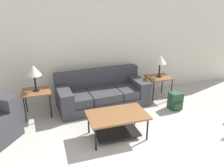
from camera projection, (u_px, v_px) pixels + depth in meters
The scene contains 8 objects.
wall_back at pixel (106, 47), 5.61m from camera, with size 9.15×0.06×2.60m.
couch at pixel (102, 93), 5.32m from camera, with size 2.19×1.12×0.82m.
coffee_table at pixel (117, 120), 4.01m from camera, with size 1.09×0.68×0.48m.
side_table_left at pixel (37, 93), 4.73m from camera, with size 0.60×0.54×0.59m.
side_table_right at pixel (159, 79), 5.60m from camera, with size 0.60×0.54×0.59m.
table_lamp_left at pixel (34, 71), 4.55m from camera, with size 0.32×0.32×0.57m.
table_lamp_right at pixel (160, 60), 5.42m from camera, with size 0.32×0.32×0.57m.
backpack at pixel (175, 101), 5.14m from camera, with size 0.29×0.31×0.41m.
Camera 1 is at (-1.59, -1.54, 2.40)m, focal length 35.00 mm.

